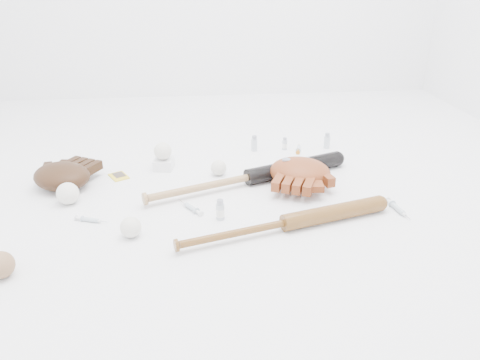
{
  "coord_description": "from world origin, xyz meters",
  "views": [
    {
      "loc": [
        -0.12,
        -1.6,
        0.81
      ],
      "look_at": [
        0.05,
        -0.0,
        0.06
      ],
      "focal_mm": 35.0,
      "sensor_mm": 36.0,
      "label": 1
    }
  ],
  "objects": [
    {
      "name": "vial_4",
      "position": [
        -0.04,
        -0.18,
        0.04
      ],
      "size": [
        0.03,
        0.03,
        0.07
      ],
      "primitive_type": "cylinder",
      "color": "#B4BEC6",
      "rests_on": "ground"
    },
    {
      "name": "syringe_0",
      "position": [
        -0.48,
        -0.16,
        0.01
      ],
      "size": [
        0.13,
        0.07,
        0.02
      ],
      "primitive_type": null,
      "rotation": [
        0.0,
        0.0,
        -0.34
      ],
      "color": "#ADBCC6",
      "rests_on": "ground"
    },
    {
      "name": "glove_tan",
      "position": [
        0.3,
        0.07,
        0.05
      ],
      "size": [
        0.38,
        0.38,
        0.11
      ],
      "primitive_type": null,
      "rotation": [
        0.0,
        0.0,
        2.72
      ],
      "color": "brown",
      "rests_on": "ground"
    },
    {
      "name": "baseball_on_pedestal",
      "position": [
        -0.25,
        0.28,
        0.08
      ],
      "size": [
        0.08,
        0.08,
        0.08
      ],
      "primitive_type": "sphere",
      "color": "silver",
      "rests_on": "pedestal"
    },
    {
      "name": "vial_5",
      "position": [
        0.16,
        0.45,
        0.04
      ],
      "size": [
        0.03,
        0.03,
        0.07
      ],
      "primitive_type": "cylinder",
      "color": "#B4BEC6",
      "rests_on": "ground"
    },
    {
      "name": "baseball_aged",
      "position": [
        -0.67,
        -0.45,
        0.04
      ],
      "size": [
        0.08,
        0.08,
        0.08
      ],
      "primitive_type": "sphere",
      "color": "#866040",
      "rests_on": "ground"
    },
    {
      "name": "syringe_2",
      "position": [
        0.38,
        0.44,
        0.01
      ],
      "size": [
        0.06,
        0.14,
        0.02
      ],
      "primitive_type": null,
      "rotation": [
        0.0,
        0.0,
        1.29
      ],
      "color": "#ADBCC6",
      "rests_on": "ground"
    },
    {
      "name": "glove_dark",
      "position": [
        -0.64,
        0.13,
        0.05
      ],
      "size": [
        0.37,
        0.37,
        0.1
      ],
      "primitive_type": null,
      "rotation": [
        0.0,
        0.0,
        -0.52
      ],
      "color": "black",
      "rests_on": "ground"
    },
    {
      "name": "vial_2",
      "position": [
        0.35,
        0.17,
        0.03
      ],
      "size": [
        0.03,
        0.03,
        0.07
      ],
      "primitive_type": "cylinder",
      "color": "#B4BEC6",
      "rests_on": "ground"
    },
    {
      "name": "pedestal",
      "position": [
        -0.25,
        0.28,
        0.02
      ],
      "size": [
        0.09,
        0.09,
        0.04
      ],
      "primitive_type": "cube",
      "rotation": [
        0.0,
        0.0,
        -0.17
      ],
      "color": "white",
      "rests_on": "ground"
    },
    {
      "name": "syringe_1",
      "position": [
        -0.14,
        -0.11,
        0.01
      ],
      "size": [
        0.1,
        0.14,
        0.02
      ],
      "primitive_type": null,
      "rotation": [
        0.0,
        0.0,
        2.16
      ],
      "color": "#ADBCC6",
      "rests_on": "ground"
    },
    {
      "name": "trading_card",
      "position": [
        -0.44,
        0.21,
        0.0
      ],
      "size": [
        0.1,
        0.11,
        0.0
      ],
      "primitive_type": "cube",
      "rotation": [
        0.0,
        0.0,
        0.5
      ],
      "color": "yellow",
      "rests_on": "ground"
    },
    {
      "name": "baseball_mid",
      "position": [
        -0.33,
        -0.27,
        0.03
      ],
      "size": [
        0.07,
        0.07,
        0.07
      ],
      "primitive_type": "sphere",
      "color": "silver",
      "rests_on": "ground"
    },
    {
      "name": "bat_dark",
      "position": [
        0.1,
        0.08,
        0.03
      ],
      "size": [
        0.88,
        0.38,
        0.07
      ],
      "primitive_type": null,
      "rotation": [
        0.0,
        0.0,
        0.36
      ],
      "color": "black",
      "rests_on": "ground"
    },
    {
      "name": "vial_1",
      "position": [
        0.31,
        0.45,
        0.03
      ],
      "size": [
        0.02,
        0.02,
        0.06
      ],
      "primitive_type": "cylinder",
      "color": "#B4BEC6",
      "rests_on": "ground"
    },
    {
      "name": "vial_0",
      "position": [
        0.52,
        0.45,
        0.04
      ],
      "size": [
        0.03,
        0.03,
        0.07
      ],
      "primitive_type": "cylinder",
      "color": "#B4BEC6",
      "rests_on": "ground"
    },
    {
      "name": "vial_3",
      "position": [
        0.25,
        0.09,
        0.05
      ],
      "size": [
        0.04,
        0.04,
        0.1
      ],
      "primitive_type": "cylinder",
      "color": "#B4BEC6",
      "rests_on": "ground"
    },
    {
      "name": "baseball_upper",
      "position": [
        -0.02,
        0.19,
        0.03
      ],
      "size": [
        0.07,
        0.07,
        0.07
      ],
      "primitive_type": "sphere",
      "color": "silver",
      "rests_on": "ground"
    },
    {
      "name": "bat_wood",
      "position": [
        0.17,
        -0.28,
        0.03
      ],
      "size": [
        0.78,
        0.27,
        0.06
      ],
      "primitive_type": null,
      "rotation": [
        0.0,
        0.0,
        0.27
      ],
      "color": "brown",
      "rests_on": "ground"
    },
    {
      "name": "baseball_left",
      "position": [
        -0.59,
        -0.01,
        0.04
      ],
      "size": [
        0.08,
        0.08,
        0.08
      ],
      "primitive_type": "sphere",
      "color": "silver",
      "rests_on": "ground"
    },
    {
      "name": "syringe_3",
      "position": [
        0.6,
        -0.19,
        0.01
      ],
      "size": [
        0.05,
        0.17,
        0.02
      ],
      "primitive_type": null,
      "rotation": [
        0.0,
        0.0,
        -1.42
      ],
      "color": "#ADBCC6",
      "rests_on": "ground"
    }
  ]
}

